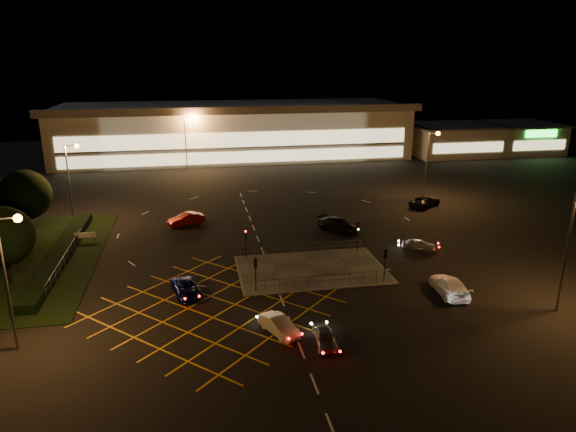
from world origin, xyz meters
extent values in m
plane|color=black|center=(0.00, 0.00, 0.00)|extent=(180.00, 180.00, 0.00)
cube|color=#4C4944|center=(2.00, -2.00, 0.06)|extent=(14.00, 9.00, 0.12)
cube|color=black|center=(-28.00, 6.00, 0.04)|extent=(18.00, 30.00, 0.08)
cube|color=black|center=(-23.00, 6.00, 0.50)|extent=(2.00, 26.00, 1.00)
cube|color=beige|center=(0.00, 62.00, 5.00)|extent=(70.00, 25.00, 10.00)
cube|color=slate|center=(0.00, 62.00, 10.20)|extent=(72.00, 26.50, 0.60)
cube|color=#FFEAA5|center=(0.00, 49.45, 5.00)|extent=(66.00, 0.20, 3.00)
cube|color=#FFEAA5|center=(0.00, 49.45, 1.80)|extent=(66.00, 0.20, 2.20)
cube|color=beige|center=(46.00, 54.00, 3.00)|extent=(18.00, 14.00, 6.00)
cube|color=slate|center=(46.00, 54.00, 6.15)|extent=(18.80, 14.80, 0.40)
cube|color=#FFEAA5|center=(46.00, 46.95, 2.60)|extent=(15.30, 0.20, 2.00)
cube|color=beige|center=(62.00, 54.00, 3.00)|extent=(14.00, 14.00, 6.00)
cube|color=slate|center=(62.00, 54.00, 6.15)|extent=(14.80, 14.80, 0.40)
cube|color=#FFEAA5|center=(62.00, 46.95, 2.60)|extent=(11.90, 0.20, 2.00)
cube|color=#19E533|center=(62.00, 46.85, 5.00)|extent=(7.00, 0.30, 1.40)
cylinder|color=slate|center=(-22.00, -12.00, 5.00)|extent=(0.20, 0.20, 10.00)
cylinder|color=slate|center=(-21.30, -12.00, 9.80)|extent=(1.40, 0.12, 0.12)
sphere|color=orange|center=(-20.60, -12.00, 9.75)|extent=(0.56, 0.56, 0.56)
cylinder|color=slate|center=(20.00, -14.00, 5.00)|extent=(0.20, 0.20, 10.00)
cylinder|color=slate|center=(-24.00, 18.00, 5.00)|extent=(0.20, 0.20, 10.00)
cylinder|color=slate|center=(-23.30, 18.00, 9.80)|extent=(1.40, 0.12, 0.12)
sphere|color=orange|center=(-22.60, 18.00, 9.75)|extent=(0.56, 0.56, 0.56)
cylinder|color=slate|center=(24.00, 20.00, 5.00)|extent=(0.20, 0.20, 10.00)
cylinder|color=slate|center=(24.70, 20.00, 9.80)|extent=(1.40, 0.12, 0.12)
sphere|color=orange|center=(25.40, 20.00, 9.75)|extent=(0.56, 0.56, 0.56)
cylinder|color=slate|center=(-10.00, 48.00, 5.00)|extent=(0.20, 0.20, 10.00)
cylinder|color=slate|center=(-9.30, 48.00, 9.80)|extent=(1.40, 0.12, 0.12)
sphere|color=orange|center=(-8.60, 48.00, 9.75)|extent=(0.56, 0.56, 0.56)
cylinder|color=slate|center=(30.00, 50.00, 5.00)|extent=(0.20, 0.20, 10.00)
cylinder|color=slate|center=(30.70, 50.00, 9.80)|extent=(1.40, 0.12, 0.12)
sphere|color=orange|center=(31.40, 50.00, 9.75)|extent=(0.56, 0.56, 0.56)
cylinder|color=black|center=(-4.00, -6.00, 1.62)|extent=(0.10, 0.10, 3.00)
cube|color=black|center=(-4.00, -6.00, 2.82)|extent=(0.28, 0.18, 0.90)
sphere|color=#19FF33|center=(-4.00, -5.87, 2.82)|extent=(0.16, 0.16, 0.16)
cylinder|color=black|center=(8.00, -6.00, 1.62)|extent=(0.10, 0.10, 3.00)
cube|color=black|center=(8.00, -6.00, 2.82)|extent=(0.28, 0.18, 0.90)
sphere|color=#19FF33|center=(8.00, -5.87, 2.82)|extent=(0.16, 0.16, 0.16)
cylinder|color=black|center=(-4.00, 2.00, 1.62)|extent=(0.10, 0.10, 3.00)
cube|color=black|center=(-4.00, 2.00, 2.82)|extent=(0.28, 0.18, 0.90)
sphere|color=#FF0C0C|center=(-4.00, 1.87, 2.82)|extent=(0.16, 0.16, 0.16)
cylinder|color=black|center=(8.00, 2.00, 1.62)|extent=(0.10, 0.10, 3.00)
cube|color=black|center=(8.00, 2.00, 2.82)|extent=(0.28, 0.18, 0.90)
sphere|color=#19FF33|center=(8.00, 1.87, 2.82)|extent=(0.16, 0.16, 0.16)
cylinder|color=black|center=(-28.00, 14.00, 1.44)|extent=(0.36, 0.36, 2.88)
sphere|color=black|center=(-28.00, 14.00, 4.96)|extent=(5.76, 5.76, 5.76)
cylinder|color=black|center=(-26.00, 0.00, 1.35)|extent=(0.36, 0.36, 2.70)
sphere|color=black|center=(-26.00, 0.00, 4.65)|extent=(5.40, 5.40, 5.40)
imported|color=#ABADB2|center=(-0.18, -15.62, 0.61)|extent=(1.56, 3.62, 1.22)
imported|color=white|center=(-3.17, -13.30, 0.64)|extent=(2.92, 4.12, 1.29)
imported|color=#0D1050|center=(-10.05, -5.37, 0.62)|extent=(3.01, 4.83, 1.25)
imported|color=black|center=(7.87, 8.88, 0.78)|extent=(5.04, 5.56, 1.56)
imported|color=silver|center=(14.69, 1.24, 0.61)|extent=(3.88, 2.69, 1.23)
imported|color=maroon|center=(-10.12, 14.75, 0.75)|extent=(4.82, 3.13, 1.50)
imported|color=black|center=(22.77, 17.03, 0.74)|extent=(5.78, 5.11, 1.48)
imported|color=white|center=(12.74, -9.42, 0.78)|extent=(2.58, 5.51, 1.56)
camera|label=1|loc=(-8.89, -47.41, 20.03)|focal=32.00mm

